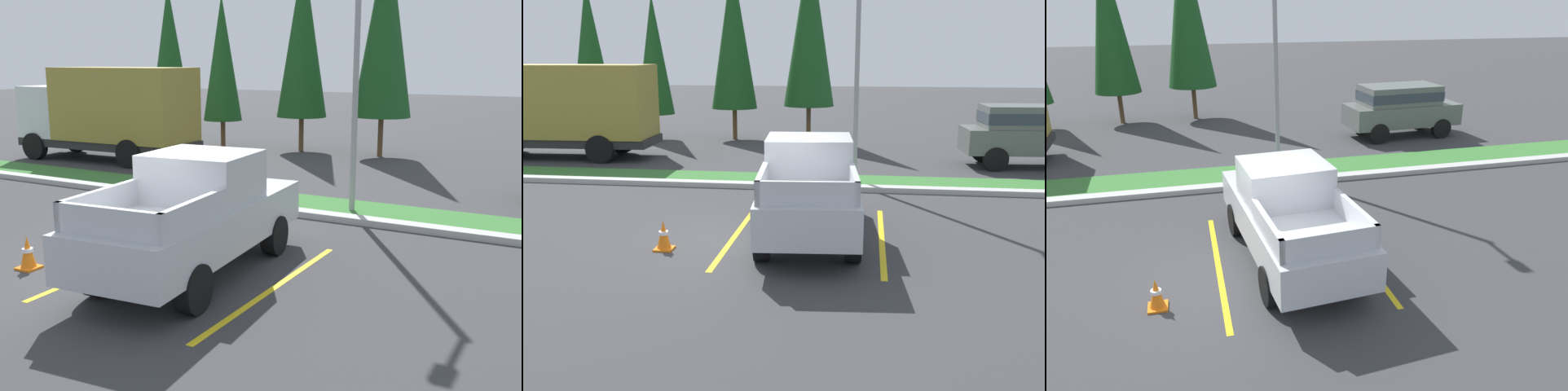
{
  "view_description": "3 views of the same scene",
  "coord_description": "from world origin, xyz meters",
  "views": [
    {
      "loc": [
        6.94,
        -8.09,
        3.66
      ],
      "look_at": [
        0.98,
        2.79,
        0.94
      ],
      "focal_mm": 42.61,
      "sensor_mm": 36.0,
      "label": 1
    },
    {
      "loc": [
        2.16,
        -11.91,
        3.82
      ],
      "look_at": [
        0.46,
        0.41,
        0.89
      ],
      "focal_mm": 41.82,
      "sensor_mm": 36.0,
      "label": 2
    },
    {
      "loc": [
        -0.98,
        -8.82,
        5.22
      ],
      "look_at": [
        1.66,
        1.5,
        0.97
      ],
      "focal_mm": 33.56,
      "sensor_mm": 36.0,
      "label": 3
    }
  ],
  "objects": [
    {
      "name": "curb_strip",
      "position": [
        0.0,
        5.0,
        0.07
      ],
      "size": [
        56.0,
        0.4,
        0.15
      ],
      "primitive_type": "cube",
      "color": "#B2B2AD",
      "rests_on": "ground"
    },
    {
      "name": "cypress_tree_center",
      "position": [
        -3.75,
        14.86,
        4.57
      ],
      "size": [
        2.02,
        2.02,
        7.76
      ],
      "color": "brown",
      "rests_on": "ground"
    },
    {
      "name": "ground_plane",
      "position": [
        0.0,
        0.0,
        0.0
      ],
      "size": [
        120.0,
        120.0,
        0.0
      ],
      "primitive_type": "plane",
      "color": "#38383A"
    },
    {
      "name": "cypress_tree_right_inner",
      "position": [
        -0.43,
        14.96,
        5.0
      ],
      "size": [
        2.21,
        2.21,
        8.49
      ],
      "color": "brown",
      "rests_on": "ground"
    },
    {
      "name": "street_light",
      "position": [
        1.82,
        5.76,
        4.29
      ],
      "size": [
        0.24,
        1.49,
        7.47
      ],
      "color": "gray",
      "rests_on": "ground"
    },
    {
      "name": "traffic_cone",
      "position": [
        -1.77,
        -0.85,
        0.29
      ],
      "size": [
        0.36,
        0.36,
        0.6
      ],
      "color": "orange",
      "rests_on": "ground"
    },
    {
      "name": "suv_distant",
      "position": [
        7.66,
        9.51,
        1.24
      ],
      "size": [
        4.71,
        2.2,
        2.1
      ],
      "color": "black",
      "rests_on": "ground"
    },
    {
      "name": "grass_median",
      "position": [
        0.0,
        6.1,
        0.03
      ],
      "size": [
        56.0,
        1.8,
        0.06
      ],
      "primitive_type": "cube",
      "color": "#387533",
      "rests_on": "ground"
    },
    {
      "name": "pickup_truck_main",
      "position": [
        0.98,
        0.46,
        1.04
      ],
      "size": [
        2.34,
        5.37,
        2.1
      ],
      "color": "black",
      "rests_on": "ground"
    },
    {
      "name": "parking_line_far",
      "position": [
        2.53,
        0.41,
        0.0
      ],
      "size": [
        0.12,
        4.8,
        0.01
      ],
      "primitive_type": "cube",
      "color": "yellow",
      "rests_on": "ground"
    },
    {
      "name": "parking_line_near",
      "position": [
        -0.57,
        0.41,
        0.0
      ],
      "size": [
        0.12,
        4.8,
        0.01
      ],
      "primitive_type": "cube",
      "color": "yellow",
      "rests_on": "ground"
    }
  ]
}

